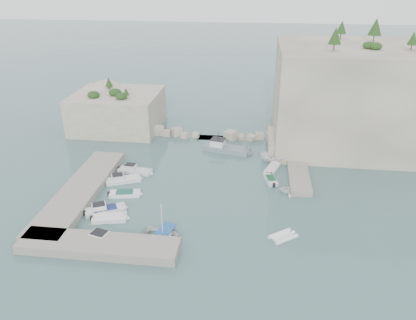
# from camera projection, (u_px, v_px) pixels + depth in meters

# --- Properties ---
(ground) EXTENTS (400.00, 400.00, 0.00)m
(ground) POSITION_uv_depth(u_px,v_px,m) (203.00, 198.00, 55.50)
(ground) COLOR #476B6A
(ground) RESTS_ON ground
(cliff_east) EXTENTS (26.00, 22.00, 17.00)m
(cliff_east) POSITION_uv_depth(u_px,v_px,m) (352.00, 96.00, 69.94)
(cliff_east) COLOR beige
(cliff_east) RESTS_ON ground
(cliff_terrace) EXTENTS (8.00, 10.00, 2.50)m
(cliff_terrace) POSITION_uv_depth(u_px,v_px,m) (291.00, 144.00, 69.67)
(cliff_terrace) COLOR beige
(cliff_terrace) RESTS_ON ground
(outcrop_west) EXTENTS (16.00, 14.00, 7.00)m
(outcrop_west) POSITION_uv_depth(u_px,v_px,m) (118.00, 111.00, 78.63)
(outcrop_west) COLOR beige
(outcrop_west) RESTS_ON ground
(quay_west) EXTENTS (5.00, 24.00, 1.10)m
(quay_west) POSITION_uv_depth(u_px,v_px,m) (81.00, 191.00, 56.25)
(quay_west) COLOR #9E9689
(quay_west) RESTS_ON ground
(quay_south) EXTENTS (18.00, 4.00, 1.10)m
(quay_south) POSITION_uv_depth(u_px,v_px,m) (99.00, 246.00, 45.16)
(quay_south) COLOR #9E9689
(quay_south) RESTS_ON ground
(ledge_east) EXTENTS (3.00, 16.00, 0.80)m
(ledge_east) POSITION_uv_depth(u_px,v_px,m) (297.00, 169.00, 62.80)
(ledge_east) COLOR #9E9689
(ledge_east) RESTS_ON ground
(breakwater) EXTENTS (28.00, 3.00, 1.40)m
(breakwater) POSITION_uv_depth(u_px,v_px,m) (213.00, 134.00, 75.04)
(breakwater) COLOR beige
(breakwater) RESTS_ON ground
(motorboat_a) EXTENTS (5.87, 2.44, 1.40)m
(motorboat_a) POSITION_uv_depth(u_px,v_px,m) (135.00, 172.00, 62.56)
(motorboat_a) COLOR silver
(motorboat_a) RESTS_ON ground
(motorboat_b) EXTENTS (5.79, 3.92, 1.40)m
(motorboat_b) POSITION_uv_depth(u_px,v_px,m) (123.00, 182.00, 59.86)
(motorboat_b) COLOR white
(motorboat_b) RESTS_ON ground
(motorboat_c) EXTENTS (4.82, 2.55, 0.70)m
(motorboat_c) POSITION_uv_depth(u_px,v_px,m) (125.00, 195.00, 56.21)
(motorboat_c) COLOR white
(motorboat_c) RESTS_ON ground
(motorboat_d) EXTENTS (5.78, 3.95, 1.40)m
(motorboat_d) POSITION_uv_depth(u_px,v_px,m) (106.00, 212.00, 52.47)
(motorboat_d) COLOR white
(motorboat_d) RESTS_ON ground
(motorboat_e) EXTENTS (4.93, 2.82, 0.70)m
(motorboat_e) POSITION_uv_depth(u_px,v_px,m) (110.00, 220.00, 50.78)
(motorboat_e) COLOR white
(motorboat_e) RESTS_ON ground
(motorboat_f) EXTENTS (6.34, 3.33, 1.40)m
(motorboat_f) POSITION_uv_depth(u_px,v_px,m) (106.00, 243.00, 46.44)
(motorboat_f) COLOR white
(motorboat_f) RESTS_ON ground
(rowboat) EXTENTS (5.50, 4.45, 1.01)m
(rowboat) POSITION_uv_depth(u_px,v_px,m) (163.00, 237.00, 47.55)
(rowboat) COLOR white
(rowboat) RESTS_ON ground
(inflatable_dinghy) EXTENTS (3.77, 3.44, 0.44)m
(inflatable_dinghy) POSITION_uv_depth(u_px,v_px,m) (283.00, 238.00, 47.40)
(inflatable_dinghy) COLOR white
(inflatable_dinghy) RESTS_ON ground
(tender_east_a) EXTENTS (2.96, 2.58, 1.51)m
(tender_east_a) POSITION_uv_depth(u_px,v_px,m) (288.00, 193.00, 56.85)
(tender_east_a) COLOR white
(tender_east_a) RESTS_ON ground
(tender_east_b) EXTENTS (2.24, 4.09, 0.70)m
(tender_east_b) POSITION_uv_depth(u_px,v_px,m) (270.00, 181.00, 59.99)
(tender_east_b) COLOR silver
(tender_east_b) RESTS_ON ground
(tender_east_c) EXTENTS (2.94, 4.95, 0.70)m
(tender_east_c) POSITION_uv_depth(u_px,v_px,m) (272.00, 170.00, 63.20)
(tender_east_c) COLOR silver
(tender_east_c) RESTS_ON ground
(tender_east_d) EXTENTS (5.05, 2.57, 1.86)m
(tender_east_d) POSITION_uv_depth(u_px,v_px,m) (274.00, 162.00, 65.87)
(tender_east_d) COLOR white
(tender_east_d) RESTS_ON ground
(work_boat) EXTENTS (9.06, 4.52, 2.20)m
(work_boat) POSITION_uv_depth(u_px,v_px,m) (227.00, 151.00, 69.77)
(work_boat) COLOR slate
(work_boat) RESTS_ON ground
(rowboat_mast) EXTENTS (0.10, 0.10, 4.20)m
(rowboat_mast) POSITION_uv_depth(u_px,v_px,m) (162.00, 218.00, 46.43)
(rowboat_mast) COLOR white
(rowboat_mast) RESTS_ON rowboat
(vegetation) EXTENTS (53.48, 13.88, 13.40)m
(vegetation) POSITION_uv_depth(u_px,v_px,m) (327.00, 38.00, 67.73)
(vegetation) COLOR #1E4219
(vegetation) RESTS_ON ground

